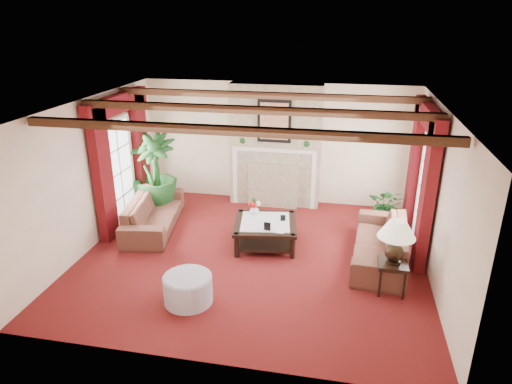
% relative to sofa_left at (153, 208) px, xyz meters
% --- Properties ---
extents(floor, '(6.00, 6.00, 0.00)m').
position_rel_sofa_left_xyz_m(floor, '(2.20, -0.78, -0.43)').
color(floor, '#4C0E0D').
rests_on(floor, ground).
extents(ceiling, '(6.00, 6.00, 0.00)m').
position_rel_sofa_left_xyz_m(ceiling, '(2.20, -0.78, 2.27)').
color(ceiling, white).
rests_on(ceiling, floor).
extents(back_wall, '(6.00, 0.02, 2.70)m').
position_rel_sofa_left_xyz_m(back_wall, '(2.20, 1.97, 0.92)').
color(back_wall, beige).
rests_on(back_wall, ground).
extents(left_wall, '(0.02, 5.50, 2.70)m').
position_rel_sofa_left_xyz_m(left_wall, '(-0.80, -0.78, 0.92)').
color(left_wall, beige).
rests_on(left_wall, ground).
extents(right_wall, '(0.02, 5.50, 2.70)m').
position_rel_sofa_left_xyz_m(right_wall, '(5.20, -0.78, 0.92)').
color(right_wall, beige).
rests_on(right_wall, ground).
extents(ceiling_beams, '(6.00, 3.00, 0.12)m').
position_rel_sofa_left_xyz_m(ceiling_beams, '(2.20, -0.78, 2.21)').
color(ceiling_beams, '#331F10').
rests_on(ceiling_beams, ceiling).
extents(fireplace, '(2.00, 0.52, 2.70)m').
position_rel_sofa_left_xyz_m(fireplace, '(2.20, 1.77, 2.27)').
color(fireplace, tan).
rests_on(fireplace, ground).
extents(french_door_left, '(0.10, 1.10, 2.16)m').
position_rel_sofa_left_xyz_m(french_door_left, '(-0.77, 0.22, 1.70)').
color(french_door_left, white).
rests_on(french_door_left, ground).
extents(french_door_right, '(0.10, 1.10, 2.16)m').
position_rel_sofa_left_xyz_m(french_door_right, '(5.17, 0.22, 1.70)').
color(french_door_right, white).
rests_on(french_door_right, ground).
extents(curtains_left, '(0.20, 2.40, 2.55)m').
position_rel_sofa_left_xyz_m(curtains_left, '(-0.66, 0.22, 2.12)').
color(curtains_left, '#48090E').
rests_on(curtains_left, ground).
extents(curtains_right, '(0.20, 2.40, 2.55)m').
position_rel_sofa_left_xyz_m(curtains_right, '(5.06, 0.22, 2.12)').
color(curtains_right, '#48090E').
rests_on(curtains_right, ground).
extents(sofa_left, '(2.39, 1.35, 0.85)m').
position_rel_sofa_left_xyz_m(sofa_left, '(0.00, 0.00, 0.00)').
color(sofa_left, black).
rests_on(sofa_left, ground).
extents(sofa_right, '(2.33, 0.98, 0.87)m').
position_rel_sofa_left_xyz_m(sofa_right, '(4.42, -0.44, 0.01)').
color(sofa_right, black).
rests_on(sofa_right, ground).
extents(potted_palm, '(1.24, 1.88, 0.97)m').
position_rel_sofa_left_xyz_m(potted_palm, '(-0.28, 0.82, 0.06)').
color(potted_palm, black).
rests_on(potted_palm, ground).
extents(small_plant, '(1.09, 1.13, 0.62)m').
position_rel_sofa_left_xyz_m(small_plant, '(4.64, 1.12, -0.12)').
color(small_plant, black).
rests_on(small_plant, ground).
extents(coffee_table, '(1.29, 1.29, 0.47)m').
position_rel_sofa_left_xyz_m(coffee_table, '(2.35, -0.31, -0.19)').
color(coffee_table, black).
rests_on(coffee_table, ground).
extents(side_table, '(0.50, 0.50, 0.52)m').
position_rel_sofa_left_xyz_m(side_table, '(4.54, -1.47, -0.17)').
color(side_table, black).
rests_on(side_table, ground).
extents(ottoman, '(0.74, 0.74, 0.43)m').
position_rel_sofa_left_xyz_m(ottoman, '(1.53, -2.33, -0.21)').
color(ottoman, '#9C9CB1').
rests_on(ottoman, ground).
extents(table_lamp, '(0.57, 0.57, 0.72)m').
position_rel_sofa_left_xyz_m(table_lamp, '(4.54, -1.47, 0.46)').
color(table_lamp, black).
rests_on(table_lamp, side_table).
extents(flower_vase, '(0.27, 0.27, 0.18)m').
position_rel_sofa_left_xyz_m(flower_vase, '(2.07, 0.01, 0.13)').
color(flower_vase, silver).
rests_on(flower_vase, coffee_table).
extents(book, '(0.20, 0.08, 0.27)m').
position_rel_sofa_left_xyz_m(book, '(2.57, -0.60, 0.17)').
color(book, black).
rests_on(book, coffee_table).
extents(photo_frame_a, '(0.12, 0.04, 0.16)m').
position_rel_sofa_left_xyz_m(photo_frame_a, '(2.44, -0.66, 0.12)').
color(photo_frame_a, black).
rests_on(photo_frame_a, coffee_table).
extents(photo_frame_b, '(0.10, 0.04, 0.13)m').
position_rel_sofa_left_xyz_m(photo_frame_b, '(2.66, -0.21, 0.10)').
color(photo_frame_b, black).
rests_on(photo_frame_b, coffee_table).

